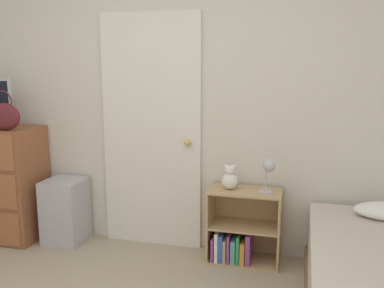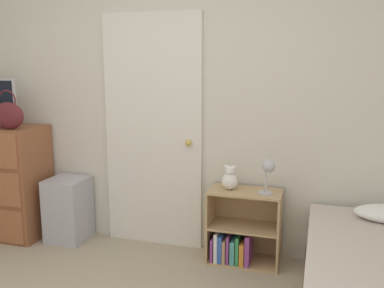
# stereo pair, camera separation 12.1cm
# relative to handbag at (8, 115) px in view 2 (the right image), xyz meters

# --- Properties ---
(wall_back) EXTENTS (10.00, 0.06, 2.55)m
(wall_back) POSITION_rel_handbag_xyz_m (1.33, 0.41, 0.11)
(wall_back) COLOR beige
(wall_back) RESTS_ON ground_plane
(door_closed) EXTENTS (0.89, 0.09, 2.03)m
(door_closed) POSITION_rel_handbag_xyz_m (1.21, 0.36, -0.15)
(door_closed) COLOR silver
(door_closed) RESTS_ON ground_plane
(handbag) EXTENTS (0.31, 0.11, 0.34)m
(handbag) POSITION_rel_handbag_xyz_m (0.00, 0.00, 0.00)
(handbag) COLOR #591E23
(handbag) RESTS_ON dresser
(storage_bin) EXTENTS (0.34, 0.35, 0.58)m
(storage_bin) POSITION_rel_handbag_xyz_m (0.42, 0.19, -0.88)
(storage_bin) COLOR #ADADB7
(storage_bin) RESTS_ON ground_plane
(bookshelf) EXTENTS (0.58, 0.32, 0.61)m
(bookshelf) POSITION_rel_handbag_xyz_m (2.02, 0.20, -0.94)
(bookshelf) COLOR tan
(bookshelf) RESTS_ON ground_plane
(teddy_bear) EXTENTS (0.13, 0.13, 0.20)m
(teddy_bear) POSITION_rel_handbag_xyz_m (1.93, 0.20, -0.47)
(teddy_bear) COLOR silver
(teddy_bear) RESTS_ON bookshelf
(desk_lamp) EXTENTS (0.13, 0.13, 0.28)m
(desk_lamp) POSITION_rel_handbag_xyz_m (2.24, 0.16, -0.36)
(desk_lamp) COLOR #B2B2B7
(desk_lamp) RESTS_ON bookshelf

